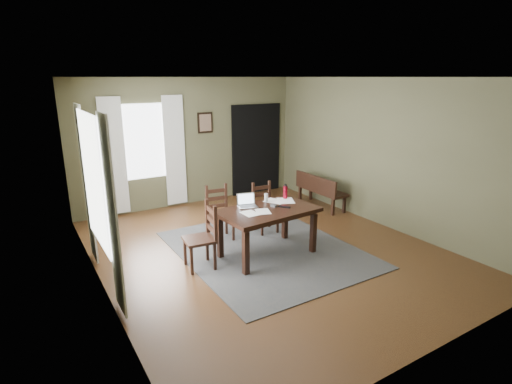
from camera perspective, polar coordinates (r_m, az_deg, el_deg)
ground at (r=6.56m, az=1.39°, el=-8.24°), size 5.00×6.00×0.01m
room_shell at (r=6.05m, az=1.50°, el=7.57°), size 5.02×6.02×2.71m
rug at (r=6.56m, az=1.39°, el=-8.15°), size 2.60×3.20×0.01m
dining_table at (r=6.13m, az=1.66°, el=-3.27°), size 1.56×1.01×0.75m
chair_end at (r=5.85m, az=-7.64°, el=-6.39°), size 0.47×0.47×0.97m
chair_back_left at (r=6.87m, az=-5.24°, el=-3.04°), size 0.45×0.45×0.92m
chair_back_right at (r=7.17m, az=1.23°, el=-2.30°), size 0.42×0.42×0.88m
bench at (r=8.58m, az=9.04°, el=0.53°), size 0.41×1.26×0.71m
laptop at (r=6.22m, az=-1.31°, el=-1.58°), size 0.34×0.29×0.20m
computer_mouse at (r=6.21m, az=2.53°, el=-1.97°), size 0.08×0.11×0.03m
tv_remote at (r=6.19m, az=4.07°, el=-2.12°), size 0.15×0.18×0.02m
drinking_glass at (r=6.43m, az=1.46°, el=-0.82°), size 0.06×0.06×0.14m
water_bottle at (r=6.61m, az=4.21°, el=0.00°), size 0.09×0.09×0.24m
paper_a at (r=5.90m, az=-0.86°, el=-3.07°), size 0.22×0.28×0.00m
paper_c at (r=6.49m, az=2.75°, el=-1.30°), size 0.37×0.40×0.00m
paper_d at (r=6.52m, az=4.27°, el=-1.24°), size 0.38×0.41×0.00m
paper_e at (r=5.99m, az=1.00°, el=-2.80°), size 0.29×0.33×0.00m
window_left at (r=5.42m, az=-22.27°, el=1.54°), size 0.01×1.30×1.70m
window_back at (r=8.39m, az=-15.68°, el=6.95°), size 1.00×0.01×1.50m
curtain_left_near at (r=4.71m, az=-19.85°, el=-3.46°), size 0.03×0.48×2.30m
curtain_left_far at (r=6.27m, az=-23.07°, el=0.95°), size 0.03×0.48×2.30m
curtain_back_left at (r=8.25m, az=-19.62°, el=4.70°), size 0.44×0.03×2.30m
curtain_back_right at (r=8.59m, az=-11.52°, el=5.73°), size 0.44×0.03×2.30m
framed_picture at (r=8.81m, az=-7.27°, el=9.79°), size 0.34×0.03×0.44m
doorway_back at (r=9.52m, az=0.04°, el=6.13°), size 1.30×0.03×2.10m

